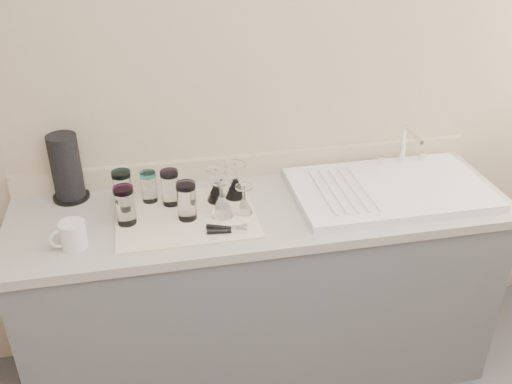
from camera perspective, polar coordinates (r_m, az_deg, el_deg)
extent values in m
cube|color=tan|center=(2.46, -0.68, 9.15)|extent=(3.50, 0.04, 2.50)
cube|color=slate|center=(2.62, 0.70, -10.28)|extent=(2.00, 0.60, 0.86)
cube|color=gray|center=(2.35, 0.77, -1.85)|extent=(2.06, 0.62, 0.04)
cube|color=white|center=(2.50, 13.20, 0.26)|extent=(0.82, 0.50, 0.03)
cylinder|color=silver|center=(2.67, 14.54, 4.63)|extent=(0.02, 0.02, 0.18)
cylinder|color=silver|center=(2.57, 15.49, 5.50)|extent=(0.02, 0.16, 0.02)
cylinder|color=silver|center=(2.66, 12.40, 3.12)|extent=(0.03, 0.03, 0.04)
cylinder|color=silver|center=(2.74, 16.25, 3.44)|extent=(0.03, 0.03, 0.04)
cube|color=white|center=(2.29, -6.99, -2.43)|extent=(0.55, 0.42, 0.01)
cylinder|color=white|center=(2.36, -13.15, 0.11)|extent=(0.07, 0.07, 0.13)
cylinder|color=teal|center=(2.33, -13.37, 1.76)|extent=(0.08, 0.08, 0.02)
cylinder|color=white|center=(2.38, -10.64, 0.35)|extent=(0.06, 0.06, 0.11)
cylinder|color=#3BC9C0|center=(2.35, -10.79, 1.74)|extent=(0.07, 0.07, 0.02)
cylinder|color=white|center=(2.34, -8.56, 0.24)|extent=(0.07, 0.07, 0.13)
cylinder|color=purple|center=(2.31, -8.69, 1.85)|extent=(0.07, 0.07, 0.02)
cylinder|color=white|center=(2.24, -12.93, -1.53)|extent=(0.07, 0.07, 0.14)
cylinder|color=#DC1EA0|center=(2.21, -13.15, 0.21)|extent=(0.08, 0.08, 0.02)
cylinder|color=white|center=(2.23, -6.93, -1.11)|extent=(0.07, 0.07, 0.14)
cylinder|color=#A27EC7|center=(2.20, -7.05, 0.63)|extent=(0.08, 0.08, 0.02)
cone|color=white|center=(2.36, -3.96, -0.01)|extent=(0.08, 0.08, 0.08)
cylinder|color=white|center=(2.32, -4.02, 1.47)|extent=(0.01, 0.01, 0.06)
cylinder|color=white|center=(2.31, -4.05, 2.22)|extent=(0.08, 0.08, 0.01)
cone|color=white|center=(2.38, -2.06, 0.39)|extent=(0.09, 0.09, 0.08)
cylinder|color=white|center=(2.34, -2.09, 1.94)|extent=(0.01, 0.01, 0.06)
cylinder|color=white|center=(2.33, -2.11, 2.74)|extent=(0.09, 0.09, 0.01)
cone|color=white|center=(2.25, -3.42, -1.41)|extent=(0.09, 0.09, 0.09)
cylinder|color=white|center=(2.21, -3.48, 0.31)|extent=(0.01, 0.01, 0.07)
cylinder|color=white|center=(2.19, -3.51, 1.19)|extent=(0.09, 0.09, 0.01)
cone|color=white|center=(2.27, -1.19, -1.39)|extent=(0.07, 0.07, 0.06)
cylinder|color=white|center=(2.24, -1.21, -0.13)|extent=(0.01, 0.01, 0.05)
cylinder|color=white|center=(2.23, -1.22, 0.51)|extent=(0.07, 0.07, 0.01)
cube|color=silver|center=(2.16, -1.66, -3.80)|extent=(0.07, 0.04, 0.02)
cylinder|color=black|center=(2.16, -3.35, -3.91)|extent=(0.12, 0.03, 0.02)
cylinder|color=black|center=(2.18, -3.44, -3.60)|extent=(0.12, 0.06, 0.02)
cylinder|color=silver|center=(2.18, -17.81, -4.08)|extent=(0.13, 0.13, 0.10)
torus|color=silver|center=(2.17, -19.06, -4.44)|extent=(0.08, 0.04, 0.08)
cylinder|color=black|center=(2.52, -17.96, -0.42)|extent=(0.15, 0.15, 0.01)
cylinder|color=black|center=(2.46, -18.47, 2.46)|extent=(0.12, 0.12, 0.27)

